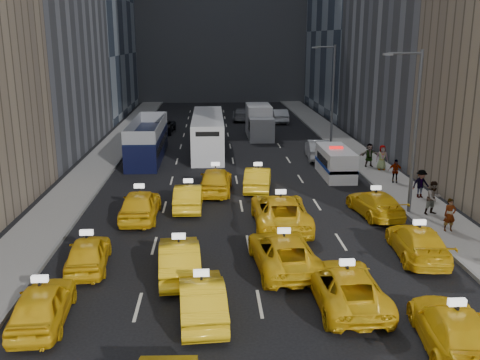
{
  "coord_description": "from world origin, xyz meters",
  "views": [
    {
      "loc": [
        -1.71,
        -15.95,
        9.57
      ],
      "look_at": [
        -0.16,
        12.42,
        2.0
      ],
      "focal_mm": 40.0,
      "sensor_mm": 36.0,
      "label": 1
    }
  ],
  "objects_px": {
    "nypd_van": "(336,163)",
    "double_decker": "(148,140)",
    "box_truck": "(259,122)",
    "city_bus": "(208,134)",
    "pedestrian_0": "(450,215)"
  },
  "relations": [
    {
      "from": "nypd_van",
      "to": "city_bus",
      "type": "bearing_deg",
      "value": 130.36
    },
    {
      "from": "nypd_van",
      "to": "pedestrian_0",
      "type": "distance_m",
      "value": 12.14
    },
    {
      "from": "box_truck",
      "to": "city_bus",
      "type": "bearing_deg",
      "value": -129.48
    },
    {
      "from": "city_bus",
      "to": "pedestrian_0",
      "type": "relative_size",
      "value": 7.39
    },
    {
      "from": "nypd_van",
      "to": "pedestrian_0",
      "type": "bearing_deg",
      "value": -79.61
    },
    {
      "from": "double_decker",
      "to": "city_bus",
      "type": "xyz_separation_m",
      "value": [
        4.9,
        2.49,
        0.04
      ]
    },
    {
      "from": "double_decker",
      "to": "city_bus",
      "type": "relative_size",
      "value": 0.86
    },
    {
      "from": "box_truck",
      "to": "pedestrian_0",
      "type": "relative_size",
      "value": 4.09
    },
    {
      "from": "double_decker",
      "to": "box_truck",
      "type": "height_order",
      "value": "box_truck"
    },
    {
      "from": "city_bus",
      "to": "pedestrian_0",
      "type": "bearing_deg",
      "value": -54.13
    },
    {
      "from": "double_decker",
      "to": "pedestrian_0",
      "type": "relative_size",
      "value": 6.36
    },
    {
      "from": "double_decker",
      "to": "pedestrian_0",
      "type": "height_order",
      "value": "double_decker"
    },
    {
      "from": "double_decker",
      "to": "pedestrian_0",
      "type": "distance_m",
      "value": 25.12
    },
    {
      "from": "double_decker",
      "to": "box_truck",
      "type": "bearing_deg",
      "value": 45.9
    },
    {
      "from": "nypd_van",
      "to": "double_decker",
      "type": "bearing_deg",
      "value": 150.11
    }
  ]
}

